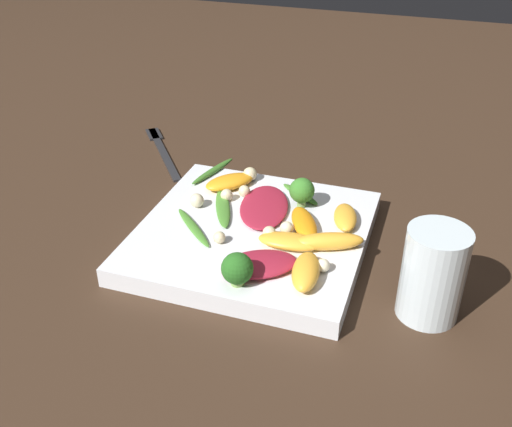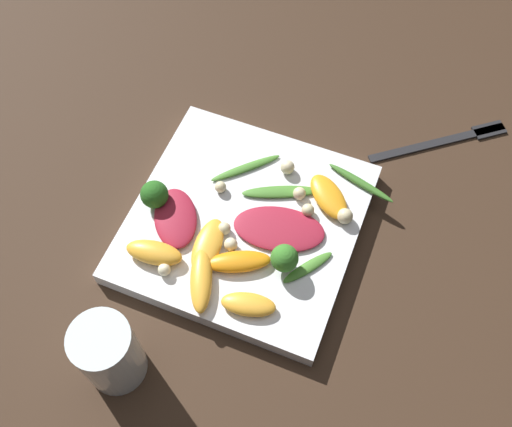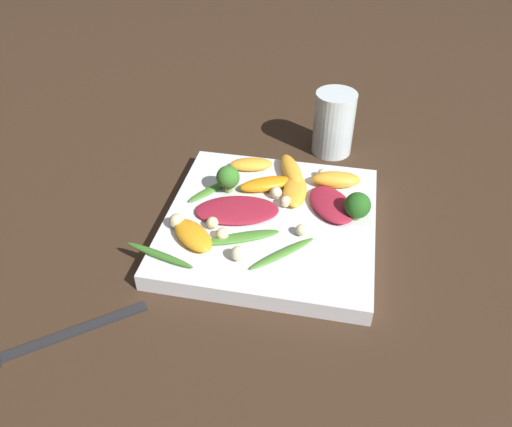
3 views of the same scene
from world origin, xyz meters
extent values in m
plane|color=#382619|center=(0.00, 0.00, 0.00)|extent=(2.40, 2.40, 0.00)
cube|color=white|center=(0.00, 0.00, 0.01)|extent=(0.26, 0.26, 0.02)
cylinder|color=silver|center=(-0.21, 0.06, 0.05)|extent=(0.06, 0.06, 0.10)
cube|color=#262628|center=(0.21, -0.19, 0.00)|extent=(0.13, 0.16, 0.01)
cube|color=#262628|center=(0.25, -0.25, 0.00)|extent=(0.04, 0.05, 0.01)
ellipsoid|color=maroon|center=(0.00, -0.04, 0.03)|extent=(0.08, 0.12, 0.01)
ellipsoid|color=maroon|center=(-0.03, 0.07, 0.03)|extent=(0.09, 0.08, 0.01)
ellipsoid|color=#FCAD33|center=(-0.08, 0.08, 0.03)|extent=(0.04, 0.07, 0.02)
ellipsoid|color=#FCAD33|center=(-0.10, -0.05, 0.03)|extent=(0.04, 0.06, 0.01)
ellipsoid|color=#FCAD33|center=(-0.09, 0.01, 0.03)|extent=(0.08, 0.05, 0.02)
ellipsoid|color=orange|center=(0.06, -0.08, 0.03)|extent=(0.07, 0.07, 0.02)
ellipsoid|color=#FCAD33|center=(-0.05, 0.02, 0.03)|extent=(0.07, 0.04, 0.01)
ellipsoid|color=orange|center=(-0.06, -0.02, 0.03)|extent=(0.06, 0.08, 0.01)
cylinder|color=#7A9E51|center=(-0.02, 0.11, 0.03)|extent=(0.01, 0.01, 0.01)
sphere|color=#26601E|center=(-0.02, 0.11, 0.04)|extent=(0.03, 0.03, 0.03)
cylinder|color=#7A9E51|center=(-0.04, -0.06, 0.03)|extent=(0.01, 0.01, 0.01)
sphere|color=#387A28|center=(-0.04, -0.06, 0.05)|extent=(0.03, 0.03, 0.03)
ellipsoid|color=#3D7528|center=(0.10, -0.11, 0.03)|extent=(0.03, 0.09, 0.01)
ellipsoid|color=#47842D|center=(-0.03, -0.09, 0.03)|extent=(0.06, 0.05, 0.01)
ellipsoid|color=#47842D|center=(0.06, 0.03, 0.03)|extent=(0.07, 0.07, 0.01)
ellipsoid|color=#47842D|center=(0.05, -0.03, 0.03)|extent=(0.05, 0.09, 0.01)
sphere|color=beige|center=(-0.04, 0.00, 0.03)|extent=(0.02, 0.02, 0.02)
sphere|color=beige|center=(0.04, -0.11, 0.03)|extent=(0.02, 0.02, 0.02)
sphere|color=beige|center=(0.03, 0.04, 0.03)|extent=(0.01, 0.01, 0.01)
sphere|color=beige|center=(0.08, -0.02, 0.03)|extent=(0.02, 0.02, 0.02)
sphere|color=beige|center=(0.05, -0.05, 0.03)|extent=(0.02, 0.02, 0.02)
sphere|color=beige|center=(-0.10, 0.06, 0.03)|extent=(0.01, 0.01, 0.01)
sphere|color=beige|center=(0.03, -0.07, 0.03)|extent=(0.02, 0.02, 0.02)
sphere|color=beige|center=(-0.02, 0.01, 0.03)|extent=(0.02, 0.02, 0.02)
camera|label=1|loc=(-0.19, 0.56, 0.40)|focal=42.00mm
camera|label=2|loc=(-0.31, -0.14, 0.64)|focal=42.00mm
camera|label=3|loc=(0.47, 0.08, 0.43)|focal=35.00mm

